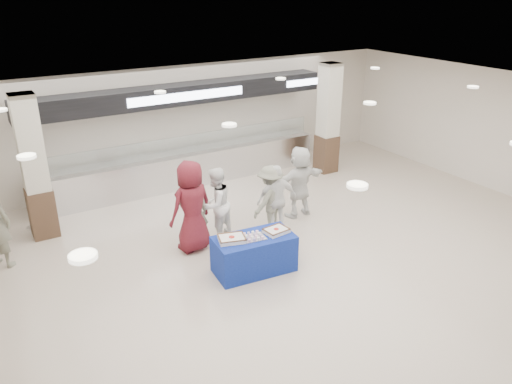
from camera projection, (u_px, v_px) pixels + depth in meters
ground at (299, 270)px, 9.87m from camera, size 14.00×14.00×0.00m
serving_line at (185, 144)px, 13.67m from camera, size 8.70×0.85×2.80m
column_left at (35, 171)px, 10.67m from camera, size 0.55×0.55×3.20m
column_right at (328, 121)px, 14.50m from camera, size 0.55×0.55×3.20m
display_table at (254, 254)px, 9.72m from camera, size 1.62×0.93×0.75m
sheet_cake_left at (232, 238)px, 9.41m from camera, size 0.58×0.51×0.10m
sheet_cake_right at (276, 230)px, 9.72m from camera, size 0.48×0.39×0.10m
cupcake_tray at (253, 236)px, 9.51m from camera, size 0.49×0.39×0.07m
civilian_maroon at (192, 207)px, 10.29m from camera, size 1.07×0.80×1.97m
soldier_a at (194, 212)px, 10.42m from camera, size 0.66×0.49×1.66m
chef_tall at (216, 204)px, 10.80m from camera, size 0.98×0.89×1.65m
chef_short at (277, 199)px, 11.10m from camera, size 0.99×0.54×1.60m
soldier_b at (270, 199)px, 11.12m from camera, size 1.16×0.91×1.58m
civilian_white at (299, 182)px, 11.88m from camera, size 1.64×0.59×1.75m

